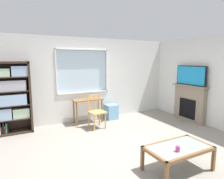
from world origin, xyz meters
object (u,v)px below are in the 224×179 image
at_px(plastic_drawer_unit, 111,111).
at_px(desk_under_window, 88,104).
at_px(fireplace, 190,103).
at_px(coffee_table, 178,150).
at_px(wooden_chair, 96,111).
at_px(sippy_cup, 178,149).
at_px(tv, 191,76).
at_px(bookshelf, 11,96).

bearing_deg(plastic_drawer_unit, desk_under_window, -176.39).
xyz_separation_m(fireplace, coffee_table, (-2.38, -1.84, -0.19)).
bearing_deg(wooden_chair, plastic_drawer_unit, 37.29).
bearing_deg(sippy_cup, tv, 37.97).
bearing_deg(coffee_table, plastic_drawer_unit, 83.77).
bearing_deg(plastic_drawer_unit, sippy_cup, -98.48).
bearing_deg(wooden_chair, tv, -14.84).
distance_m(desk_under_window, fireplace, 3.09).
height_order(plastic_drawer_unit, fireplace, fireplace).
distance_m(wooden_chair, sippy_cup, 2.70).
bearing_deg(tv, bookshelf, 164.25).
xyz_separation_m(wooden_chair, coffee_table, (0.40, -2.57, -0.10)).
relative_size(wooden_chair, plastic_drawer_unit, 1.96).
bearing_deg(coffee_table, wooden_chair, 98.82).
bearing_deg(desk_under_window, sippy_cup, -84.51).
distance_m(fireplace, sippy_cup, 3.19).
bearing_deg(wooden_chair, desk_under_window, 95.68).
bearing_deg(fireplace, sippy_cup, -142.23).
height_order(fireplace, coffee_table, fireplace).
bearing_deg(desk_under_window, fireplace, -23.75).
bearing_deg(bookshelf, fireplace, -15.69).
relative_size(bookshelf, plastic_drawer_unit, 3.97).
bearing_deg(tv, desk_under_window, 156.11).
xyz_separation_m(plastic_drawer_unit, coffee_table, (-0.34, -3.13, 0.14)).
bearing_deg(wooden_chair, sippy_cup, -84.55).
xyz_separation_m(bookshelf, desk_under_window, (1.98, -0.11, -0.38)).
height_order(fireplace, tv, tv).
height_order(desk_under_window, tv, tv).
bearing_deg(wooden_chair, coffee_table, -81.18).
bearing_deg(fireplace, plastic_drawer_unit, 147.56).
relative_size(plastic_drawer_unit, coffee_table, 0.42).
bearing_deg(desk_under_window, plastic_drawer_unit, 3.61).
distance_m(plastic_drawer_unit, fireplace, 2.44).
height_order(wooden_chair, coffee_table, wooden_chair).
bearing_deg(bookshelf, tv, -15.75).
distance_m(desk_under_window, coffee_table, 3.12).
xyz_separation_m(tv, sippy_cup, (-2.50, -1.95, -0.93)).
relative_size(bookshelf, desk_under_window, 2.08).
xyz_separation_m(fireplace, tv, (-0.02, -0.00, 0.84)).
xyz_separation_m(desk_under_window, plastic_drawer_unit, (0.79, 0.05, -0.35)).
distance_m(wooden_chair, tv, 3.00).
xyz_separation_m(desk_under_window, fireplace, (2.83, -1.25, -0.03)).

